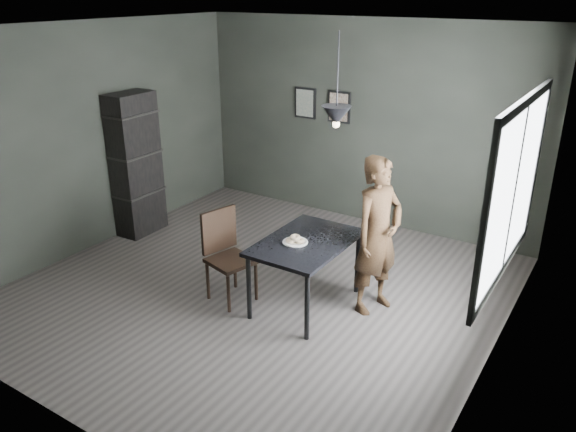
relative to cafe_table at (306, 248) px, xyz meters
The scene contains 13 objects.
ground 0.90m from the cafe_table, behind, with size 5.00×5.00×0.00m, color #332E2C.
back_wall 2.67m from the cafe_table, 103.50° to the left, with size 5.00×0.10×2.80m, color black.
ceiling 2.21m from the cafe_table, behind, with size 5.00×5.00×0.02m.
window_assembly 2.10m from the cafe_table, ahead, with size 0.04×1.96×1.56m.
cafe_table is the anchor object (origin of this frame).
white_plate 0.15m from the cafe_table, 116.46° to the right, with size 0.23×0.23×0.01m, color white.
donut_pile 0.18m from the cafe_table, 116.46° to the right, with size 0.19×0.15×0.08m.
woman 0.74m from the cafe_table, 28.48° to the left, with size 0.61×0.40×1.66m, color black.
wood_chair 0.87m from the cafe_table, 159.20° to the right, with size 0.53×0.53×0.99m.
shelf_unit 2.97m from the cafe_table, behind, with size 0.36×0.64×1.91m, color black.
pendant_lamp 1.41m from the cafe_table, 21.80° to the left, with size 0.28×0.28×0.86m.
framed_print_left 3.03m from the cafe_table, 121.30° to the left, with size 0.34×0.04×0.44m.
framed_print_right 2.80m from the cafe_table, 111.06° to the left, with size 0.34×0.04×0.44m.
Camera 1 is at (3.25, -4.49, 3.16)m, focal length 35.00 mm.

